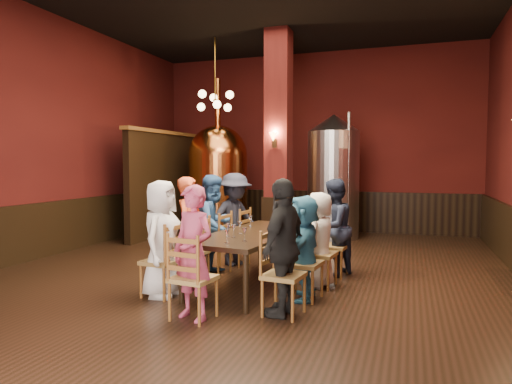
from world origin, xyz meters
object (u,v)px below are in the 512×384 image
(steel_vessel, at_px, (333,177))
(rose_vase, at_px, (287,213))
(person_2, at_px, (214,224))
(dining_table, at_px, (254,237))
(person_1, at_px, (190,231))
(person_0, at_px, (161,239))
(copper_kettle, at_px, (218,178))

(steel_vessel, height_order, rose_vase, steel_vessel)
(person_2, bearing_deg, rose_vase, -57.80)
(dining_table, relative_size, person_2, 1.63)
(rose_vase, bearing_deg, steel_vessel, 87.71)
(dining_table, bearing_deg, person_2, 158.78)
(person_1, xyz_separation_m, rose_vase, (1.14, 1.03, 0.18))
(dining_table, height_order, person_1, person_1)
(person_0, height_order, rose_vase, person_0)
(person_0, bearing_deg, rose_vase, -41.96)
(person_0, bearing_deg, copper_kettle, 8.76)
(person_2, relative_size, steel_vessel, 0.55)
(person_2, height_order, copper_kettle, copper_kettle)
(person_2, bearing_deg, copper_kettle, 35.11)
(person_1, bearing_deg, person_0, 173.75)
(copper_kettle, bearing_deg, dining_table, -60.27)
(person_0, xyz_separation_m, person_1, (0.08, 0.67, 0.01))
(steel_vessel, relative_size, rose_vase, 9.36)
(person_0, relative_size, rose_vase, 4.99)
(person_2, bearing_deg, steel_vessel, -4.24)
(person_0, xyz_separation_m, copper_kettle, (-1.32, 4.88, 0.60))
(person_0, height_order, person_1, person_1)
(person_1, relative_size, person_2, 0.99)
(copper_kettle, bearing_deg, person_1, -71.68)
(person_0, relative_size, person_2, 0.98)
(steel_vessel, bearing_deg, copper_kettle, -171.46)
(person_1, bearing_deg, steel_vessel, -14.94)
(person_0, bearing_deg, person_1, -13.13)
(copper_kettle, bearing_deg, steel_vessel, 8.54)
(dining_table, distance_m, person_2, 0.92)
(person_0, height_order, steel_vessel, steel_vessel)
(person_0, relative_size, person_1, 0.98)
(person_1, relative_size, rose_vase, 5.07)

